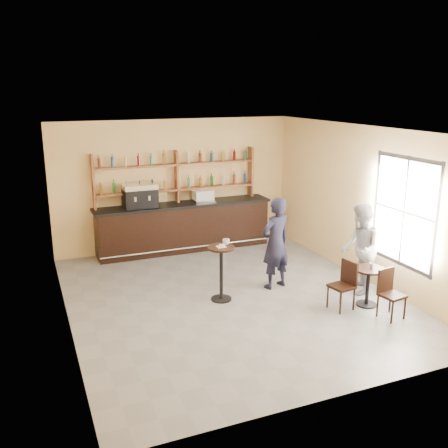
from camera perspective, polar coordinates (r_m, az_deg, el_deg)
name	(u,v)px	position (r m, az deg, el deg)	size (l,w,h in m)	color
floor	(230,297)	(9.78, 0.70, -8.36)	(7.00, 7.00, 0.00)	gray
ceiling	(231,130)	(8.98, 0.77, 10.68)	(7.00, 7.00, 0.00)	white
wall_back	(175,185)	(12.47, -5.58, 4.51)	(7.00, 7.00, 0.00)	#FAD38E
wall_front	(342,284)	(6.34, 13.29, -6.70)	(7.00, 7.00, 0.00)	#FAD38E
wall_left	(62,235)	(8.57, -18.06, -1.21)	(7.00, 7.00, 0.00)	#FAD38E
wall_right	(363,204)	(10.75, 15.63, 2.26)	(7.00, 7.00, 0.00)	#FAD38E
window_pane	(404,212)	(9.83, 19.89, 1.31)	(2.00, 2.00, 0.00)	white
window_frame	(404,212)	(9.83, 19.86, 1.30)	(0.04, 1.70, 2.10)	black
shelf_unit	(177,177)	(12.31, -5.43, 5.37)	(4.00, 0.26, 1.40)	brown
liquor_bottles	(176,170)	(12.28, -5.45, 6.15)	(3.68, 0.10, 1.00)	#8C5919
bar_counter	(184,227)	(12.40, -4.59, -0.31)	(4.39, 0.86, 1.19)	black
espresso_machine	(140,196)	(11.92, -9.59, 3.19)	(0.77, 0.50, 0.55)	black
pastry_case	(203,196)	(12.38, -2.42, 3.23)	(0.49, 0.39, 0.29)	silver
pedestal_table	(221,273)	(9.47, -0.32, -5.68)	(0.52, 0.52, 1.06)	black
napkin	(221,247)	(9.29, -0.32, -2.60)	(0.16, 0.16, 0.00)	white
donut	(222,246)	(9.28, -0.24, -2.48)	(0.12, 0.12, 0.04)	#E99655
cup_pedestal	(226,242)	(9.42, 0.24, -2.03)	(0.14, 0.14, 0.11)	white
man_main	(276,243)	(9.99, 5.91, -2.21)	(0.68, 0.45, 1.86)	black
cafe_table	(368,287)	(9.68, 16.10, -6.91)	(0.58, 0.58, 0.73)	black
cup_cafe	(372,266)	(9.56, 16.52, -4.58)	(0.09, 0.09, 0.09)	white
chair_west	(341,286)	(9.37, 13.28, -6.90)	(0.39, 0.39, 0.90)	black
chair_south	(392,295)	(9.26, 18.67, -7.66)	(0.38, 0.38, 0.88)	black
patron_second	(360,249)	(10.07, 15.26, -2.77)	(0.87, 0.68, 1.79)	#96969B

